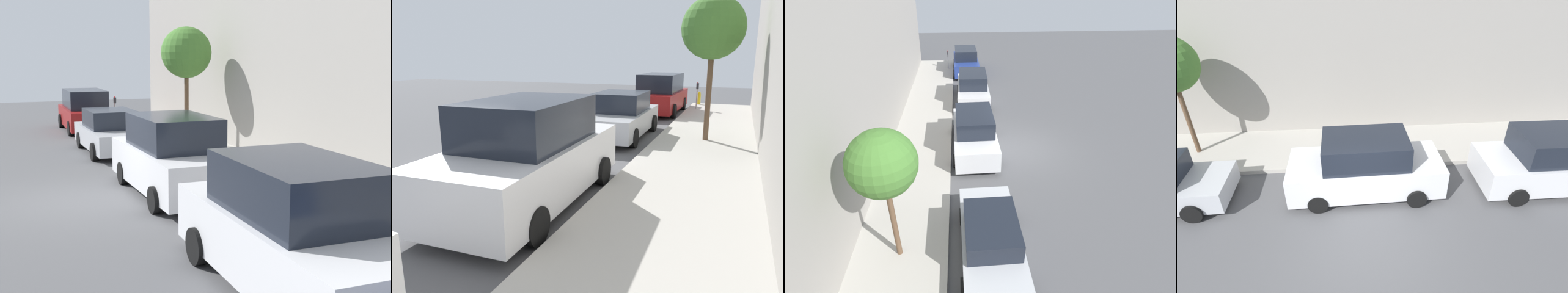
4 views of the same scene
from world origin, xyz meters
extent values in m
plane|color=#515154|center=(0.00, 0.00, 0.00)|extent=(60.00, 60.00, 0.00)
cube|color=#B2ADA3|center=(5.01, 0.00, 0.07)|extent=(3.02, 32.00, 0.15)
cube|color=silver|center=(2.13, -6.27, 0.70)|extent=(2.02, 4.82, 0.96)
cube|color=black|center=(2.13, -6.27, 1.58)|extent=(1.76, 2.62, 0.80)
cylinder|color=black|center=(1.20, -4.78, 0.32)|extent=(0.22, 0.63, 0.63)
cylinder|color=black|center=(3.06, -4.78, 0.32)|extent=(0.22, 0.63, 0.63)
cube|color=silver|center=(2.34, -0.19, 0.70)|extent=(2.06, 4.84, 0.96)
cube|color=black|center=(2.34, -0.19, 1.58)|extent=(1.78, 2.63, 0.80)
cylinder|color=black|center=(1.41, 1.30, 0.31)|extent=(0.22, 0.61, 0.61)
cylinder|color=black|center=(3.27, 1.30, 0.31)|extent=(0.22, 0.61, 0.61)
cylinder|color=black|center=(1.41, -1.67, 0.31)|extent=(0.22, 0.61, 0.61)
cylinder|color=black|center=(3.27, -1.67, 0.31)|extent=(0.22, 0.61, 0.61)
cylinder|color=black|center=(1.30, 4.88, 0.30)|extent=(0.22, 0.61, 0.61)
cylinder|color=black|center=(3.00, 4.88, 0.30)|extent=(0.22, 0.61, 0.61)
cylinder|color=brown|center=(5.02, 6.17, 1.60)|extent=(0.17, 0.17, 2.90)
camera|label=1|loc=(-1.95, -12.83, 3.43)|focal=50.00mm
camera|label=2|loc=(5.92, -6.20, 2.75)|focal=35.00mm
camera|label=3|loc=(2.92, 12.84, 8.02)|focal=28.00mm
camera|label=4|loc=(-5.59, 0.26, 6.48)|focal=28.00mm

